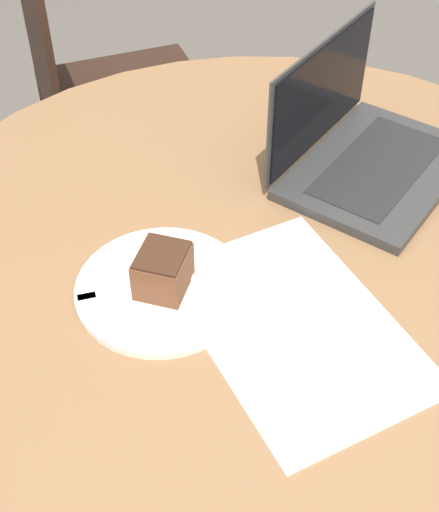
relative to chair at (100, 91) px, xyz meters
The scene contains 8 objects.
ground_plane 1.06m from the chair, 20.35° to the left, with size 12.00×12.00×0.00m, color #4C4742.
dining_table 0.95m from the chair, 20.35° to the left, with size 1.26×1.26×0.71m.
chair is the anchor object (origin of this frame).
paper_document 1.09m from the chair, 18.46° to the left, with size 0.45×0.38×0.00m.
plate 0.98m from the chair, ahead, with size 0.25×0.25×0.01m.
cake_slice 0.99m from the chair, ahead, with size 0.10×0.09×0.07m.
fork 0.98m from the chair, ahead, with size 0.05×0.17×0.00m.
laptop 0.88m from the chair, 37.42° to the left, with size 0.41×0.40×0.22m.
Camera 1 is at (0.76, -0.14, 1.46)m, focal length 50.00 mm.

